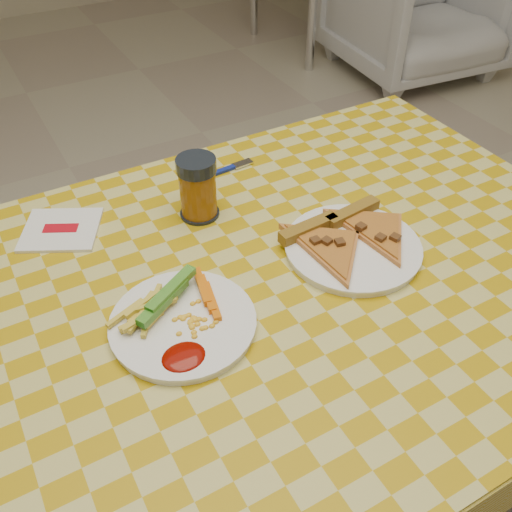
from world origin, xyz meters
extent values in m
plane|color=#BFB59A|center=(0.00, 0.00, 0.00)|extent=(8.00, 8.00, 0.00)
cylinder|color=silver|center=(0.54, 0.34, 0.35)|extent=(0.06, 0.06, 0.71)
cube|color=brown|center=(0.00, 0.00, 0.73)|extent=(1.20, 0.80, 0.04)
cylinder|color=silver|center=(1.56, 2.16, 0.35)|extent=(0.06, 0.06, 0.71)
cylinder|color=white|center=(-0.16, -0.03, 0.76)|extent=(0.23, 0.23, 0.01)
cylinder|color=white|center=(0.17, -0.01, 0.76)|extent=(0.24, 0.24, 0.01)
cube|color=#19620F|center=(-0.16, 0.01, 0.79)|extent=(0.11, 0.09, 0.02)
cube|color=orange|center=(-0.10, 0.00, 0.78)|extent=(0.07, 0.09, 0.02)
ellipsoid|color=#7C0B02|center=(-0.18, -0.09, 0.77)|extent=(0.06, 0.06, 0.01)
cube|color=olive|center=(0.12, 0.06, 0.78)|extent=(0.12, 0.03, 0.02)
cube|color=olive|center=(0.22, 0.06, 0.78)|extent=(0.12, 0.04, 0.02)
cylinder|color=black|center=(-0.01, 0.22, 0.76)|extent=(0.07, 0.07, 0.01)
cylinder|color=brown|center=(-0.01, 0.22, 0.80)|extent=(0.07, 0.07, 0.10)
cylinder|color=black|center=(-0.01, 0.22, 0.86)|extent=(0.07, 0.07, 0.02)
cube|color=white|center=(-0.26, 0.30, 0.76)|extent=(0.18, 0.17, 0.01)
cube|color=#B90A19|center=(-0.26, 0.30, 0.76)|extent=(0.07, 0.05, 0.00)
cube|color=navy|center=(0.07, 0.33, 0.76)|extent=(0.10, 0.02, 0.01)
cube|color=silver|center=(0.14, 0.33, 0.76)|extent=(0.05, 0.02, 0.00)
camera|label=1|loc=(-0.35, -0.59, 1.41)|focal=40.00mm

